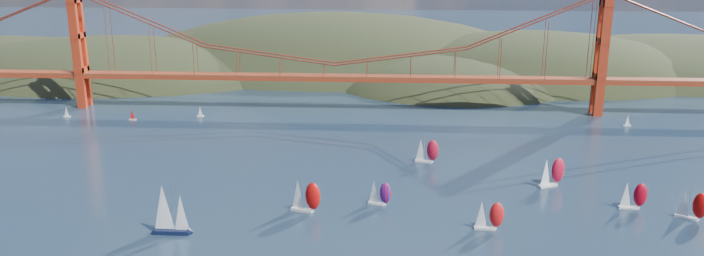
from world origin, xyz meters
name	(u,v)px	position (x,y,z in m)	size (l,w,h in m)	color
headlands	(422,90)	(44.95, 278.29, -12.46)	(725.00, 225.00, 96.00)	black
bridge	(331,42)	(-1.75, 180.00, 32.23)	(552.00, 12.00, 55.00)	maroon
sloop_navy	(169,210)	(-34.53, 42.16, 7.01)	(10.17, 5.71, 15.88)	black
racer_0	(305,196)	(1.18, 59.69, 5.15)	(9.74, 5.93, 10.90)	silver
racer_1	(489,215)	(54.39, 50.13, 4.44)	(8.25, 3.51, 9.39)	silver
racer_2	(692,204)	(114.32, 60.82, 4.66)	(8.69, 6.80, 9.87)	white
racer_3	(552,172)	(79.47, 85.60, 5.11)	(9.63, 6.97, 10.82)	white
racer_4	(633,195)	(99.92, 67.91, 4.39)	(8.08, 3.29, 9.30)	silver
racer_5	(426,150)	(39.40, 107.37, 4.63)	(8.73, 4.49, 9.80)	silver
racer_rwb	(379,193)	(23.24, 66.42, 4.00)	(7.58, 4.77, 8.48)	white
distant_boat_1	(66,112)	(-120.11, 160.66, 2.41)	(3.00, 2.00, 4.70)	silver
distant_boat_2	(132,115)	(-88.58, 157.52, 2.41)	(3.00, 2.00, 4.70)	silver
distant_boat_3	(200,112)	(-59.91, 164.82, 2.41)	(3.00, 2.00, 4.70)	silver
distant_boat_4	(628,121)	(128.16, 160.66, 2.41)	(3.00, 2.00, 4.70)	silver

